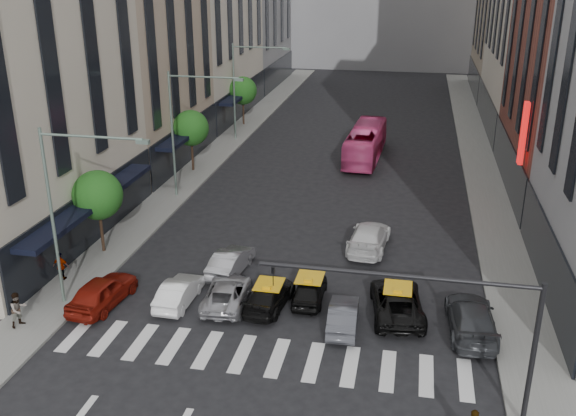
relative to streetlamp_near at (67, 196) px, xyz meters
The scene contains 26 objects.
ground 12.32m from the streetlamp_near, 21.72° to the right, with size 160.00×160.00×0.00m, color black.
sidewalk_left 26.69m from the streetlamp_near, 93.21° to the left, with size 3.00×96.00×0.15m, color slate.
sidewalk_right 34.27m from the streetlamp_near, 50.35° to the left, with size 3.00×96.00×0.15m, color slate.
building_left_b 25.72m from the streetlamp_near, 106.16° to the left, with size 8.00×16.00×24.00m, color tan.
tree_near 6.65m from the streetlamp_near, 106.32° to the left, with size 2.88×2.88×4.95m.
tree_mid 22.18m from the streetlamp_near, 94.56° to the left, with size 2.88×2.88×4.95m.
tree_far 38.11m from the streetlamp_near, 92.65° to the left, with size 2.88×2.88×4.95m.
streetlamp_near is the anchor object (origin of this frame).
streetlamp_mid 16.00m from the streetlamp_near, 90.00° to the left, with size 5.38×0.25×9.00m.
streetlamp_far 32.00m from the streetlamp_near, 90.00° to the left, with size 5.38×0.25×9.00m.
traffic_signal 18.48m from the streetlamp_near, 15.74° to the right, with size 10.10×0.20×6.00m.
liberty_sign 27.73m from the streetlamp_near, 35.24° to the left, with size 0.30×0.70×4.00m.
car_red 5.25m from the streetlamp_near, 14.08° to the left, with size 1.82×4.52×1.54m, color maroon.
car_white_front 7.19m from the streetlamp_near, 14.45° to the left, with size 1.36×3.90×1.29m, color white.
car_silver 9.03m from the streetlamp_near, 12.91° to the left, with size 2.07×4.48×1.25m, color #A1A1A6.
taxi_left 10.84m from the streetlamp_near, 10.77° to the left, with size 1.74×4.29×1.25m, color black.
taxi_center 12.67m from the streetlamp_near, 14.01° to the left, with size 1.51×3.75×1.28m, color black.
car_grey_mid 14.18m from the streetlamp_near, ahead, with size 1.34×3.85×1.27m, color #42444A.
taxi_right 16.59m from the streetlamp_near, ahead, with size 2.38×5.16×1.43m, color black.
car_grey_curb 19.77m from the streetlamp_near, ahead, with size 2.11×5.20×1.51m, color #36393D.
car_row2_left 9.65m from the streetlamp_near, 38.33° to the left, with size 1.45×4.15×1.37m, color #9B9A9F.
car_row2_right 17.48m from the streetlamp_near, 35.41° to the left, with size 2.14×5.26×1.53m, color white.
bus 30.91m from the streetlamp_near, 67.31° to the left, with size 2.48×10.60×2.95m, color #D73F7E.
rider 20.21m from the streetlamp_near, 20.34° to the right, with size 0.60×0.39×1.64m, color gray.
pedestrian_near 5.78m from the streetlamp_near, 125.27° to the right, with size 0.84×0.65×1.72m, color gray.
pedestrian_far 5.87m from the streetlamp_near, 136.15° to the left, with size 0.91×0.38×1.56m, color gray.
Camera 1 is at (5.73, -21.74, 16.31)m, focal length 40.00 mm.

